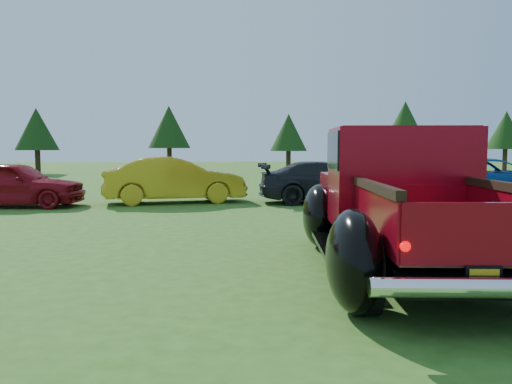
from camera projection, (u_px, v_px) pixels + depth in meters
name	position (u px, v px, depth m)	size (l,w,h in m)	color
ground	(260.00, 264.00, 7.68)	(120.00, 120.00, 0.00)	#335A19
tree_west	(37.00, 129.00, 34.68)	(2.94, 2.94, 4.60)	#332114
tree_mid_left	(169.00, 127.00, 37.70)	(3.20, 3.20, 5.00)	#332114
tree_mid_right	(289.00, 133.00, 37.80)	(2.82, 2.82, 4.40)	#332114
tree_east	(405.00, 124.00, 38.31)	(3.46, 3.46, 5.40)	#332114
tree_far_east	(506.00, 130.00, 40.40)	(3.07, 3.07, 4.80)	#332114
pickup_truck	(399.00, 201.00, 7.52)	(3.31, 5.89, 2.10)	black
show_car_red	(14.00, 184.00, 15.18)	(1.66, 4.13, 1.41)	maroon
show_car_yellow	(174.00, 180.00, 16.35)	(1.59, 4.57, 1.50)	#BF9519
show_car_grey	(330.00, 182.00, 16.33)	(1.89, 4.66, 1.35)	black
show_car_blue	(490.00, 180.00, 16.57)	(2.42, 5.25, 1.46)	#0D4096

